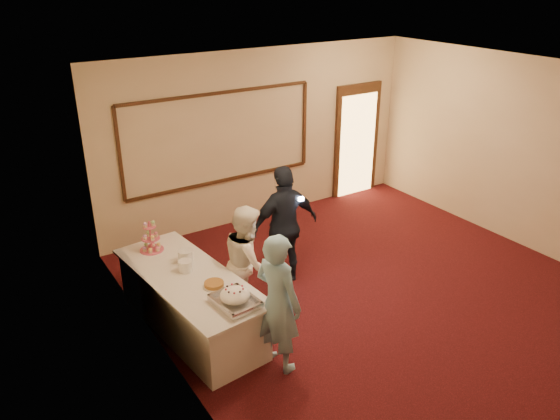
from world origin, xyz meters
The scene contains 14 objects.
floor centered at (0.00, 0.00, 0.00)m, with size 7.00×7.00×0.00m, color black.
room_walls centered at (0.00, 0.00, 2.03)m, with size 6.04×7.04×3.02m.
wall_molding centered at (-0.80, 3.47, 1.60)m, with size 3.45×0.04×1.55m.
doorway centered at (2.15, 3.45, 1.08)m, with size 1.05×0.07×2.20m.
buffet_table centered at (-2.54, 0.99, 0.39)m, with size 1.17×2.47×0.77m.
pavlova_tray centered at (-2.35, 0.13, 0.86)m, with size 0.45×0.59×0.21m.
cupcake_stand centered at (-2.68, 1.85, 0.93)m, with size 0.31×0.31×0.46m.
plate_stack_a centered at (-2.52, 1.10, 0.84)m, with size 0.17×0.17×0.14m.
plate_stack_b centered at (-2.42, 1.31, 0.85)m, with size 0.20×0.20×0.17m.
tart centered at (-2.38, 0.59, 0.80)m, with size 0.27×0.27×0.06m.
man centered at (-1.99, -0.18, 0.83)m, with size 0.61×0.40×1.67m, color #86BED9.
woman centered at (-1.76, 0.88, 0.77)m, with size 0.75×0.58×1.54m, color white.
guest centered at (-0.90, 1.35, 0.88)m, with size 1.03×0.43×1.76m, color black.
camera_flash centered at (-0.75, 1.18, 1.30)m, with size 0.07×0.04×0.05m, color white.
Camera 1 is at (-4.68, -4.44, 4.18)m, focal length 35.00 mm.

